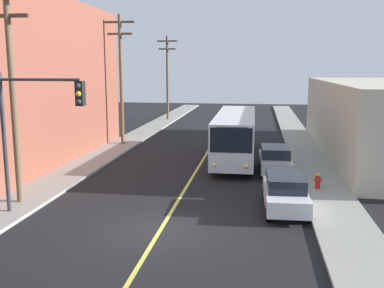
% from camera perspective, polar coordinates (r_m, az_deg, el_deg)
% --- Properties ---
extents(ground_plane, '(120.00, 120.00, 0.00)m').
position_cam_1_polar(ground_plane, '(17.68, -4.13, -11.10)').
color(ground_plane, black).
extents(sidewalk_left, '(2.50, 90.00, 0.15)m').
position_cam_1_polar(sidewalk_left, '(28.97, -13.81, -2.78)').
color(sidewalk_left, gray).
rests_on(sidewalk_left, ground).
extents(sidewalk_right, '(2.50, 90.00, 0.15)m').
position_cam_1_polar(sidewalk_right, '(27.04, 15.97, -3.79)').
color(sidewalk_right, gray).
rests_on(sidewalk_right, ground).
extents(lane_stripe_center, '(0.16, 60.00, 0.01)m').
position_cam_1_polar(lane_stripe_center, '(31.93, 1.82, -1.43)').
color(lane_stripe_center, '#D8CC4C').
rests_on(lane_stripe_center, ground).
extents(city_bus, '(2.68, 12.18, 3.20)m').
position_cam_1_polar(city_bus, '(30.23, 5.71, 1.36)').
color(city_bus, silver).
rests_on(city_bus, ground).
extents(parked_car_white, '(1.93, 4.45, 1.62)m').
position_cam_1_polar(parked_car_white, '(20.07, 12.06, -6.16)').
color(parked_car_white, silver).
rests_on(parked_car_white, ground).
extents(parked_car_silver, '(1.94, 4.46, 1.62)m').
position_cam_1_polar(parked_car_silver, '(26.90, 10.78, -1.97)').
color(parked_car_silver, '#B7B7BC').
rests_on(parked_car_silver, ground).
extents(utility_pole_near, '(2.40, 0.28, 9.91)m').
position_cam_1_polar(utility_pole_near, '(21.27, -22.43, 7.24)').
color(utility_pole_near, brown).
rests_on(utility_pole_near, sidewalk_left).
extents(utility_pole_mid, '(2.40, 0.28, 10.26)m').
position_cam_1_polar(utility_pole_mid, '(35.79, -9.25, 9.01)').
color(utility_pole_mid, brown).
rests_on(utility_pole_mid, sidewalk_left).
extents(utility_pole_far, '(2.40, 0.28, 9.74)m').
position_cam_1_polar(utility_pole_far, '(52.22, -3.23, 9.13)').
color(utility_pole_far, brown).
rests_on(utility_pole_far, sidewalk_left).
extents(traffic_signal_left_corner, '(3.75, 0.48, 6.00)m').
position_cam_1_polar(traffic_signal_left_corner, '(19.30, -19.64, 3.32)').
color(traffic_signal_left_corner, '#2D2D33').
rests_on(traffic_signal_left_corner, sidewalk_left).
extents(fire_hydrant, '(0.44, 0.26, 0.84)m').
position_cam_1_polar(fire_hydrant, '(23.52, 16.11, -4.58)').
color(fire_hydrant, red).
rests_on(fire_hydrant, sidewalk_right).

